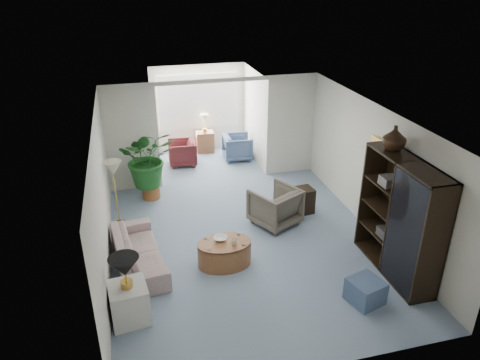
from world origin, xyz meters
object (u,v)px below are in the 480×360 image
object	(u,v)px
framed_picture	(380,152)
sunroom_table	(205,142)
wingback_chair	(275,206)
table_lamp	(124,267)
end_table	(129,303)
coffee_bowl	(220,238)
sofa	(138,251)
cabinet_urn	(394,138)
sunroom_chair_maroon	(182,153)
entertainment_cabinet	(400,218)
floor_lamp	(113,168)
side_table_dark	(302,201)
sunroom_chair_blue	(237,147)
plant_pot	(151,191)
coffee_table	(225,253)
ottoman	(365,291)
coffee_cup	(234,242)

from	to	relation	value
framed_picture	sunroom_table	xyz separation A→B (m)	(-2.36, 5.03, -1.41)
wingback_chair	sunroom_table	bearing A→B (deg)	-108.38
table_lamp	sunroom_table	xyz separation A→B (m)	(2.31, 6.37, -0.66)
table_lamp	end_table	bearing A→B (deg)	0.00
coffee_bowl	sunroom_table	world-z (taller)	sunroom_table
sofa	wingback_chair	distance (m)	2.86
cabinet_urn	sunroom_chair_maroon	size ratio (longest dim) A/B	0.57
framed_picture	entertainment_cabinet	bearing A→B (deg)	-100.69
floor_lamp	entertainment_cabinet	world-z (taller)	entertainment_cabinet
side_table_dark	wingback_chair	bearing A→B (deg)	-156.80
cabinet_urn	table_lamp	bearing A→B (deg)	-171.97
table_lamp	sunroom_chair_maroon	distance (m)	5.87
floor_lamp	sunroom_chair_maroon	distance (m)	3.35
sofa	sunroom_chair_blue	distance (m)	5.14
sofa	side_table_dark	world-z (taller)	sofa
entertainment_cabinet	framed_picture	bearing A→B (deg)	79.31
plant_pot	sunroom_chair_maroon	distance (m)	1.99
sofa	entertainment_cabinet	size ratio (longest dim) A/B	0.94
coffee_table	cabinet_urn	distance (m)	3.46
table_lamp	sunroom_table	world-z (taller)	table_lamp
floor_lamp	sunroom_chair_maroon	size ratio (longest dim) A/B	0.50
ottoman	sunroom_chair_maroon	xyz separation A→B (m)	(-2.01, 6.13, 0.13)
ottoman	entertainment_cabinet	bearing A→B (deg)	36.27
ottoman	sunroom_table	size ratio (longest dim) A/B	0.82
side_table_dark	entertainment_cabinet	xyz separation A→B (m)	(0.78, -2.29, 0.74)
side_table_dark	coffee_table	bearing A→B (deg)	-144.65
sunroom_chair_blue	sofa	bearing A→B (deg)	149.75
end_table	entertainment_cabinet	bearing A→B (deg)	1.63
coffee_bowl	coffee_cup	world-z (taller)	coffee_cup
sunroom_table	entertainment_cabinet	bearing A→B (deg)	-71.20
sunroom_chair_maroon	sunroom_table	distance (m)	1.06
framed_picture	coffee_cup	distance (m)	3.13
coffee_table	sunroom_table	bearing A→B (deg)	83.07
coffee_table	entertainment_cabinet	xyz separation A→B (m)	(2.78, -0.87, 0.79)
coffee_bowl	entertainment_cabinet	size ratio (longest dim) A/B	0.11
table_lamp	coffee_bowl	world-z (taller)	table_lamp
coffee_bowl	side_table_dark	world-z (taller)	side_table_dark
entertainment_cabinet	cabinet_urn	world-z (taller)	cabinet_urn
side_table_dark	sunroom_chair_blue	distance (m)	3.26
coffee_cup	side_table_dark	bearing A→B (deg)	39.39
end_table	wingback_chair	bearing A→B (deg)	35.56
table_lamp	coffee_bowl	bearing A→B (deg)	34.27
table_lamp	ottoman	xyz separation A→B (m)	(3.57, -0.51, -0.76)
plant_pot	coffee_bowl	bearing A→B (deg)	-70.25
framed_picture	end_table	world-z (taller)	framed_picture
sofa	plant_pot	size ratio (longest dim) A/B	4.77
sofa	table_lamp	world-z (taller)	table_lamp
coffee_table	entertainment_cabinet	world-z (taller)	entertainment_cabinet
coffee_bowl	coffee_table	bearing A→B (deg)	-63.43
end_table	cabinet_urn	size ratio (longest dim) A/B	1.46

